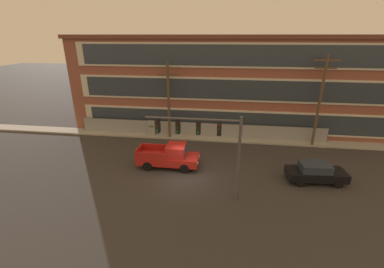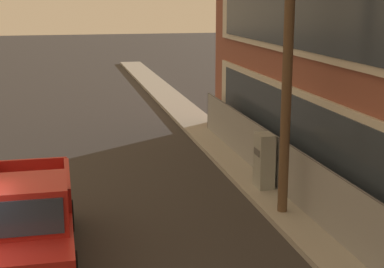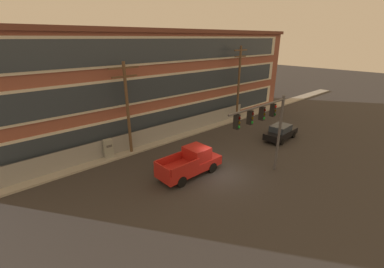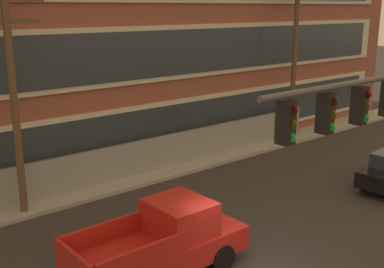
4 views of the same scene
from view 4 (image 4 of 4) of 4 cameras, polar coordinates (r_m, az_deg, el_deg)
name	(u,v)px [view 4 (image 4 of 4)]	position (r m, az deg, el deg)	size (l,w,h in m)	color
sidewalk_building_side	(95,190)	(20.13, -11.44, -6.50)	(80.00, 1.72, 0.16)	#9E9B93
brick_mill_building	(112,47)	(25.08, -9.51, 10.13)	(37.83, 8.66, 10.64)	brown
chain_link_fence	(93,170)	(20.03, -11.64, -4.18)	(26.73, 0.06, 1.73)	gray
traffic_signal_mast	(369,128)	(12.40, 20.21, 0.66)	(6.19, 0.43, 5.94)	#4C4C51
pickup_truck_red	(163,244)	(13.65, -3.47, -12.85)	(5.22, 2.02, 2.07)	#AD1E19
utility_pole_near_corner	(13,92)	(17.44, -20.43, 4.66)	(2.64, 0.26, 8.04)	brown
utility_pole_midblock	(295,54)	(26.20, 12.07, 9.29)	(2.27, 0.26, 8.96)	brown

